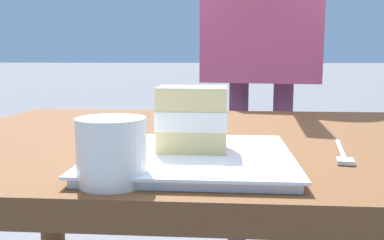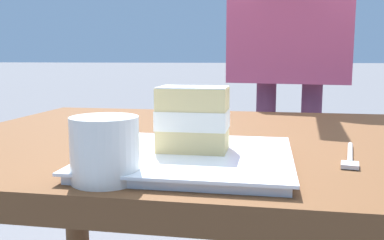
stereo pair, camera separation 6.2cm
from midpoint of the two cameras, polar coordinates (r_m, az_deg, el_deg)
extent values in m
cylinder|color=brown|center=(1.41, -13.86, -14.58)|extent=(0.07, 0.07, 0.70)
cube|color=brown|center=(0.86, 10.78, -3.56)|extent=(1.23, 0.81, 0.04)
cube|color=white|center=(0.63, 2.82, -5.24)|extent=(0.28, 0.28, 0.01)
cube|color=white|center=(0.63, 2.83, -4.53)|extent=(0.29, 0.29, 0.00)
cube|color=#E0C17A|center=(0.64, 2.93, -2.65)|extent=(0.10, 0.07, 0.03)
cube|color=white|center=(0.63, 2.95, 0.08)|extent=(0.10, 0.07, 0.03)
sphere|color=red|center=(0.66, 5.80, 0.79)|extent=(0.02, 0.02, 0.02)
sphere|color=red|center=(0.66, 5.71, 0.17)|extent=(0.01, 0.01, 0.01)
cube|color=#E0C17A|center=(0.63, 2.97, 2.84)|extent=(0.10, 0.07, 0.03)
cube|color=white|center=(0.63, 2.98, 4.41)|extent=(0.10, 0.07, 0.00)
cylinder|color=silver|center=(0.74, 22.73, -4.08)|extent=(0.03, 0.14, 0.01)
cube|color=silver|center=(0.65, 23.00, -5.61)|extent=(0.03, 0.03, 0.01)
cylinder|color=silver|center=(0.53, -8.37, -3.96)|extent=(0.09, 0.09, 0.08)
cylinder|color=black|center=(0.53, -8.45, -0.22)|extent=(0.08, 0.08, 0.00)
cylinder|color=#5D3049|center=(1.70, 10.67, -8.58)|extent=(0.07, 0.07, 0.80)
cylinder|color=#5D3049|center=(1.69, 16.34, -8.97)|extent=(0.07, 0.07, 0.80)
cube|color=#B7476B|center=(1.63, 14.33, 14.89)|extent=(0.46, 0.26, 0.57)
camera|label=1|loc=(0.03, -87.14, 0.42)|focal=39.80mm
camera|label=2|loc=(0.03, 92.86, -0.42)|focal=39.80mm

